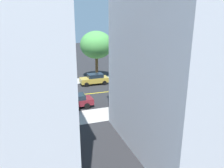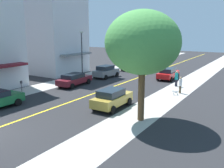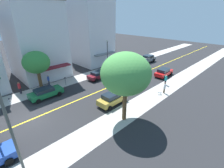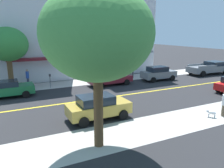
% 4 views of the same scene
% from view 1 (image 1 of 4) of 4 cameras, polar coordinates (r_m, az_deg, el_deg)
% --- Properties ---
extents(ground_plane, '(140.00, 140.00, 0.00)m').
position_cam_1_polar(ground_plane, '(32.43, 12.64, -0.51)').
color(ground_plane, '#262628').
extents(sidewalk_left, '(3.21, 126.00, 0.01)m').
position_cam_1_polar(sidewalk_left, '(27.24, 20.12, -4.35)').
color(sidewalk_left, '#ADA8A0').
rests_on(sidewalk_left, ground).
extents(sidewalk_right, '(3.21, 126.00, 0.01)m').
position_cam_1_polar(sidewalk_right, '(38.12, 7.30, 2.24)').
color(sidewalk_right, '#ADA8A0').
rests_on(sidewalk_right, ground).
extents(road_centerline_stripe, '(0.20, 126.00, 0.00)m').
position_cam_1_polar(road_centerline_stripe, '(32.43, 12.64, -0.51)').
color(road_centerline_stripe, yellow).
rests_on(road_centerline_stripe, ground).
extents(corner_shop_building, '(11.90, 8.39, 13.48)m').
position_cam_1_polar(corner_shop_building, '(16.12, 19.23, 6.93)').
color(corner_shop_building, silver).
rests_on(corner_shop_building, ground).
extents(street_tree_left_near, '(5.15, 5.15, 7.70)m').
position_cam_1_polar(street_tree_left_near, '(35.02, -4.15, 10.21)').
color(street_tree_left_near, brown).
rests_on(street_tree_left_near, ground).
extents(street_tree_right_corner, '(3.88, 3.88, 6.10)m').
position_cam_1_polar(street_tree_right_corner, '(23.57, 13.78, 4.24)').
color(street_tree_right_corner, brown).
rests_on(street_tree_right_corner, ground).
extents(fire_hydrant, '(0.44, 0.24, 0.74)m').
position_cam_1_polar(fire_hydrant, '(28.30, 20.05, -2.81)').
color(fire_hydrant, silver).
rests_on(fire_hydrant, ground).
extents(parking_meter, '(0.12, 0.18, 1.43)m').
position_cam_1_polar(parking_meter, '(23.86, 4.38, -3.86)').
color(parking_meter, '#4C4C51').
rests_on(parking_meter, ground).
extents(traffic_light_mast, '(5.84, 0.32, 6.86)m').
position_cam_1_polar(traffic_light_mast, '(36.43, 13.24, 8.68)').
color(traffic_light_mast, '#474C47').
rests_on(traffic_light_mast, ground).
extents(street_lamp, '(0.70, 0.36, 6.23)m').
position_cam_1_polar(street_lamp, '(20.62, -21.85, 0.32)').
color(street_lamp, '#38383D').
rests_on(street_lamp, ground).
extents(grey_sedan_left_curb, '(2.06, 4.16, 1.64)m').
position_cam_1_polar(grey_sedan_left_curb, '(24.11, -25.64, -5.49)').
color(grey_sedan_left_curb, slate).
rests_on(grey_sedan_left_curb, ground).
extents(maroon_sedan_left_curb, '(2.12, 4.79, 1.43)m').
position_cam_1_polar(maroon_sedan_left_curb, '(23.88, -10.65, -4.54)').
color(maroon_sedan_left_curb, maroon).
rests_on(maroon_sedan_left_curb, ground).
extents(blue_sedan_right_curb, '(2.18, 4.37, 1.48)m').
position_cam_1_polar(blue_sedan_right_curb, '(37.98, 15.77, 2.91)').
color(blue_sedan_right_curb, '#1E429E').
rests_on(blue_sedan_right_curb, ground).
extents(green_sedan_left_curb, '(2.14, 4.61, 1.46)m').
position_cam_1_polar(green_sedan_left_curb, '(27.30, 10.82, -1.85)').
color(green_sedan_left_curb, '#196638').
rests_on(green_sedan_left_curb, ground).
extents(gold_sedan_right_curb, '(2.02, 4.15, 1.60)m').
position_cam_1_polar(gold_sedan_right_curb, '(32.40, -4.69, 1.33)').
color(gold_sedan_right_curb, '#B29338').
rests_on(gold_sedan_right_curb, ground).
extents(pedestrian_teal_shirt, '(0.38, 0.38, 1.79)m').
position_cam_1_polar(pedestrian_teal_shirt, '(33.44, -23.62, 0.68)').
color(pedestrian_teal_shirt, black).
rests_on(pedestrian_teal_shirt, ground).
extents(pedestrian_blue_shirt, '(0.33, 0.33, 1.74)m').
position_cam_1_polar(pedestrian_blue_shirt, '(23.03, 10.92, -4.90)').
color(pedestrian_blue_shirt, '#33384C').
rests_on(pedestrian_blue_shirt, ground).
extents(pedestrian_white_shirt, '(0.31, 0.31, 1.72)m').
position_cam_1_polar(pedestrian_white_shirt, '(34.62, -18.73, 1.65)').
color(pedestrian_white_shirt, brown).
rests_on(pedestrian_white_shirt, ground).
extents(pedestrian_red_shirt, '(0.38, 0.38, 1.87)m').
position_cam_1_polar(pedestrian_red_shirt, '(25.45, 19.59, -3.37)').
color(pedestrian_red_shirt, black).
rests_on(pedestrian_red_shirt, ground).
extents(small_dog, '(0.60, 0.49, 0.48)m').
position_cam_1_polar(small_dog, '(34.58, -17.16, 0.73)').
color(small_dog, silver).
rests_on(small_dog, ground).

